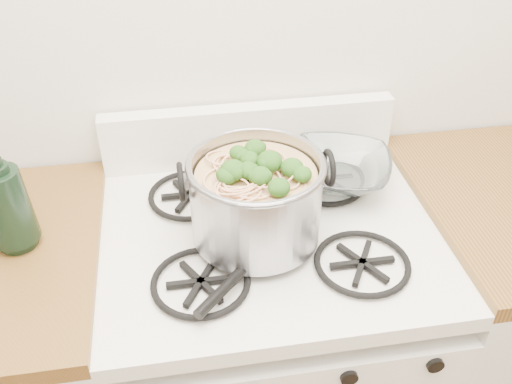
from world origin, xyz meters
The scene contains 6 objects.
gas_range centered at (0.00, 1.26, 0.44)m, with size 0.76×0.66×0.92m.
counter_left centered at (-0.51, 1.26, 0.46)m, with size 0.25×0.65×0.92m.
stock_pot centered at (-0.04, 1.24, 1.02)m, with size 0.32×0.29×0.20m.
spatula centered at (-0.01, 1.19, 0.94)m, with size 0.29×0.31×0.02m, color black, non-canonical shape.
glass_bowl centered at (0.20, 1.40, 0.94)m, with size 0.10×0.10×0.03m, color white.
bottle centered at (-0.55, 1.29, 1.05)m, with size 0.10×0.10×0.26m, color black.
Camera 1 is at (-0.19, 0.29, 1.74)m, focal length 40.00 mm.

